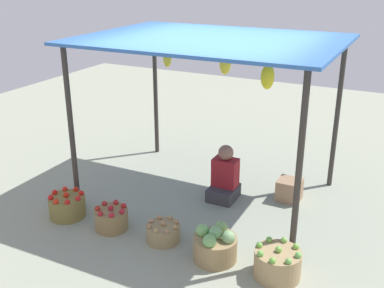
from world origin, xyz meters
TOP-DOWN VIEW (x-y plane):
  - ground_plane at (0.00, 0.00)m, footprint 14.00×14.00m
  - market_stall_structure at (0.01, 0.01)m, footprint 3.25×2.42m
  - vendor_person at (0.24, -0.01)m, footprint 0.36×0.44m
  - basket_red_tomatoes at (-1.38, -1.38)m, footprint 0.46×0.46m
  - basket_red_apples at (-0.69, -1.38)m, footprint 0.41×0.41m
  - basket_potatoes at (0.01, -1.33)m, footprint 0.40×0.40m
  - basket_cabbages at (0.71, -1.40)m, footprint 0.49×0.49m
  - basket_green_apples at (1.41, -1.39)m, footprint 0.49×0.49m
  - wooden_crate_near_vendor at (1.06, 0.34)m, footprint 0.32×0.31m

SIDE VIEW (x-z plane):
  - ground_plane at x=0.00m, z-range 0.00..0.00m
  - basket_potatoes at x=0.01m, z-range -0.02..0.23m
  - basket_red_apples at x=-0.69m, z-range -0.02..0.29m
  - basket_red_tomatoes at x=-1.38m, z-range -0.02..0.32m
  - wooden_crate_near_vendor at x=1.06m, z-range 0.00..0.29m
  - basket_green_apples at x=1.41m, z-range -0.02..0.33m
  - basket_cabbages at x=0.71m, z-range -0.03..0.38m
  - vendor_person at x=0.24m, z-range -0.09..0.69m
  - market_stall_structure at x=0.01m, z-range 0.93..3.13m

